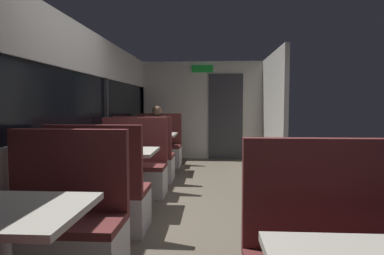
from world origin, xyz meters
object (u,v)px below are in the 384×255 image
at_px(bench_far_window_facing_end, 145,162).
at_px(seated_passenger, 158,141).
at_px(dining_table_near_window, 1,226).
at_px(bench_far_window_facing_entry, 158,150).
at_px(bench_mid_window_facing_end, 100,200).
at_px(bench_mid_window_facing_entry, 133,172).
at_px(dining_table_mid_window, 119,158).
at_px(bench_near_window_facing_entry, 61,233).
at_px(coffee_cup_primary, 130,147).
at_px(dining_table_far_window, 152,139).

bearing_deg(bench_far_window_facing_end, seated_passenger, 90.00).
height_order(dining_table_near_window, bench_far_window_facing_entry, bench_far_window_facing_entry).
height_order(dining_table_near_window, bench_mid_window_facing_end, bench_mid_window_facing_end).
bearing_deg(bench_mid_window_facing_entry, dining_table_mid_window, -90.00).
bearing_deg(bench_far_window_facing_entry, dining_table_near_window, -90.00).
relative_size(bench_near_window_facing_entry, coffee_cup_primary, 12.22).
xyz_separation_m(bench_mid_window_facing_end, bench_far_window_facing_end, (0.00, 2.28, 0.00)).
relative_size(dining_table_far_window, bench_far_window_facing_end, 0.82).
bearing_deg(bench_mid_window_facing_entry, seated_passenger, 90.00).
height_order(dining_table_mid_window, bench_mid_window_facing_end, bench_mid_window_facing_end).
height_order(dining_table_far_window, seated_passenger, seated_passenger).
bearing_deg(dining_table_near_window, bench_mid_window_facing_end, 90.00).
bearing_deg(dining_table_mid_window, seated_passenger, 90.00).
bearing_deg(bench_mid_window_facing_entry, bench_mid_window_facing_end, -90.00).
bearing_deg(bench_far_window_facing_entry, bench_mid_window_facing_end, -90.00).
relative_size(dining_table_near_window, bench_mid_window_facing_end, 0.82).
bearing_deg(bench_mid_window_facing_end, dining_table_mid_window, 90.00).
relative_size(dining_table_far_window, seated_passenger, 0.71).
xyz_separation_m(seated_passenger, coffee_cup_primary, (0.16, -2.96, 0.25)).
bearing_deg(dining_table_mid_window, bench_mid_window_facing_entry, 90.00).
bearing_deg(bench_far_window_facing_entry, dining_table_far_window, -90.00).
height_order(bench_near_window_facing_entry, bench_far_window_facing_end, same).
distance_m(bench_far_window_facing_end, seated_passenger, 1.34).
xyz_separation_m(dining_table_mid_window, seated_passenger, (0.00, 2.90, -0.10)).
distance_m(bench_mid_window_facing_end, coffee_cup_primary, 0.80).
relative_size(dining_table_mid_window, coffee_cup_primary, 10.00).
relative_size(dining_table_far_window, bench_far_window_facing_entry, 0.82).
distance_m(dining_table_mid_window, bench_far_window_facing_end, 1.61).
distance_m(bench_near_window_facing_entry, bench_mid_window_facing_end, 0.88).
distance_m(bench_mid_window_facing_entry, bench_far_window_facing_entry, 2.28).
height_order(bench_mid_window_facing_end, dining_table_far_window, bench_mid_window_facing_end).
bearing_deg(seated_passenger, bench_mid_window_facing_entry, -90.00).
xyz_separation_m(dining_table_far_window, bench_far_window_facing_end, (0.00, -0.70, -0.31)).
bearing_deg(bench_mid_window_facing_end, seated_passenger, 90.00).
bearing_deg(coffee_cup_primary, dining_table_mid_window, 159.19).
relative_size(dining_table_near_window, bench_mid_window_facing_entry, 0.82).
distance_m(bench_mid_window_facing_entry, dining_table_far_window, 1.61).
xyz_separation_m(bench_near_window_facing_entry, dining_table_far_window, (0.00, 3.85, 0.31)).
xyz_separation_m(dining_table_far_window, coffee_cup_primary, (0.16, -2.34, 0.15)).
xyz_separation_m(dining_table_far_window, seated_passenger, (0.00, 0.63, -0.10)).
bearing_deg(bench_far_window_facing_entry, bench_near_window_facing_entry, -90.00).
bearing_deg(dining_table_far_window, dining_table_mid_window, -90.00).
bearing_deg(bench_near_window_facing_entry, seated_passenger, 90.00).
xyz_separation_m(bench_near_window_facing_entry, dining_table_mid_window, (0.00, 1.58, 0.31)).
height_order(dining_table_near_window, bench_mid_window_facing_entry, bench_mid_window_facing_entry).
xyz_separation_m(bench_near_window_facing_entry, bench_mid_window_facing_entry, (0.00, 2.28, 0.00)).
xyz_separation_m(bench_mid_window_facing_end, bench_mid_window_facing_entry, (0.00, 1.40, 0.00)).
distance_m(dining_table_far_window, bench_far_window_facing_entry, 0.77).
distance_m(dining_table_near_window, dining_table_mid_window, 2.28).
bearing_deg(dining_table_far_window, bench_mid_window_facing_entry, -90.00).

